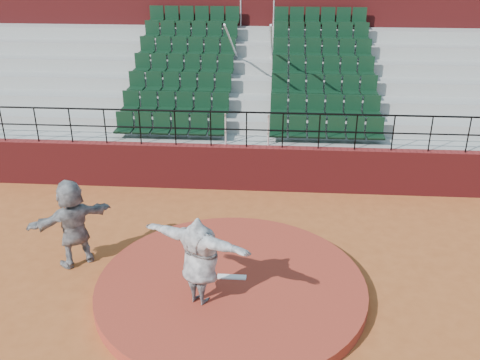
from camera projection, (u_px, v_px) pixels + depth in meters
The scene contains 9 objects.
ground at pixel (231, 292), 11.00m from camera, with size 90.00×90.00×0.00m, color #AB5526.
pitchers_mound at pixel (231, 287), 10.95m from camera, with size 5.50×5.50×0.25m, color #9D3423.
pitching_rubber at pixel (232, 277), 11.02m from camera, with size 0.60×0.15×0.03m, color white.
boundary_wall at pixel (246, 168), 15.27m from camera, with size 24.00×0.30×1.30m, color maroon.
wall_railing at pixel (247, 122), 14.70m from camera, with size 24.04×0.05×1.03m.
seating_deck at pixel (253, 105), 18.25m from camera, with size 24.00×5.97×4.63m.
press_box_facade at pixel (259, 24), 20.97m from camera, with size 24.00×3.00×7.10m, color maroon.
pitcher at pixel (200, 260), 9.97m from camera, with size 2.24×0.61×1.82m, color black.
fielder at pixel (73, 223), 11.59m from camera, with size 1.87×0.59×2.01m, color black.
Camera 1 is at (0.84, -9.02, 6.65)m, focal length 40.00 mm.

